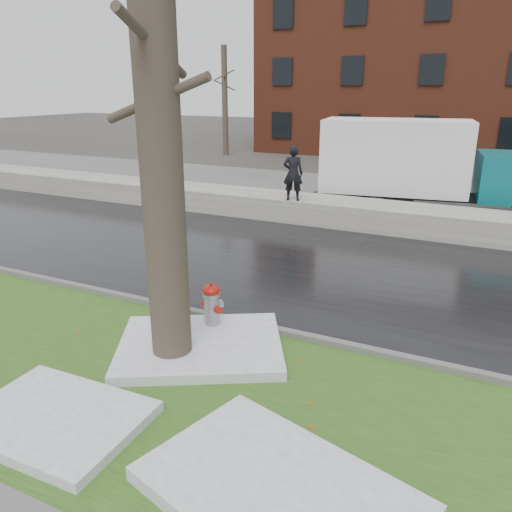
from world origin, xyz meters
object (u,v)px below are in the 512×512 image
at_px(fire_hydrant, 212,306).
at_px(tree, 158,105).
at_px(worker, 293,173).
at_px(box_truck, 424,164).

distance_m(fire_hydrant, tree, 3.52).
distance_m(fire_hydrant, worker, 7.77).
bearing_deg(box_truck, worker, -143.23).
height_order(box_truck, worker, box_truck).
bearing_deg(worker, tree, 84.19).
distance_m(box_truck, worker, 4.82).
bearing_deg(tree, fire_hydrant, 84.69).
relative_size(fire_hydrant, worker, 0.54).
height_order(fire_hydrant, tree, tree).
bearing_deg(fire_hydrant, box_truck, 99.13).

